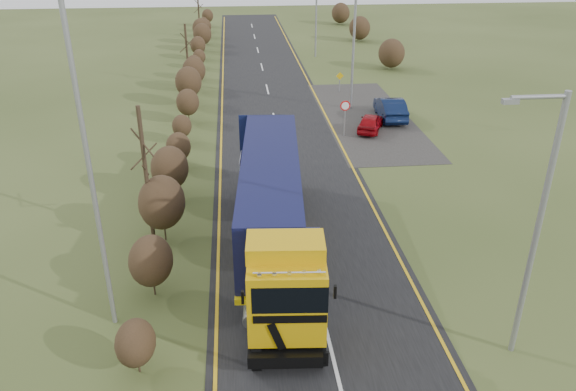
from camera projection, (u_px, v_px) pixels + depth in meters
The scene contains 14 objects.
ground at pixel (315, 285), 21.35m from camera, with size 160.00×160.00×0.00m, color #38451D.
road at pixel (289, 178), 30.29m from camera, with size 8.00×120.00×0.02m, color black.
layby at pixel (366, 117), 39.81m from camera, with size 6.00×18.00×0.02m, color #2B2927.
lane_markings at pixel (290, 180), 30.01m from camera, with size 7.52×116.00×0.01m.
hedgerow at pixel (170, 170), 27.18m from camera, with size 2.24×102.04×6.05m.
lorry at pixel (273, 207), 22.29m from camera, with size 3.24×14.33×3.95m.
car_red_hatchback at pixel (370, 123), 36.92m from camera, with size 1.36×3.38×1.15m, color maroon.
car_blue_sedan at pixel (390, 108), 39.18m from camera, with size 1.59×4.56×1.50m, color #091432.
streetlight_near at pixel (536, 222), 16.07m from camera, with size 1.82×0.18×8.54m.
streetlight_mid at pixel (352, 48), 39.69m from camera, with size 1.72×0.18×8.06m.
streetlight_far at pixel (315, 11), 55.74m from camera, with size 1.75×0.18×8.19m.
left_pole at pixel (91, 180), 17.04m from camera, with size 0.16×0.16×10.78m, color gray.
speed_sign at pixel (345, 111), 35.57m from camera, with size 0.65×0.10×2.35m.
warning_board at pixel (340, 80), 45.36m from camera, with size 0.62×0.11×1.62m.
Camera 1 is at (-2.76, -17.51, 12.42)m, focal length 35.00 mm.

